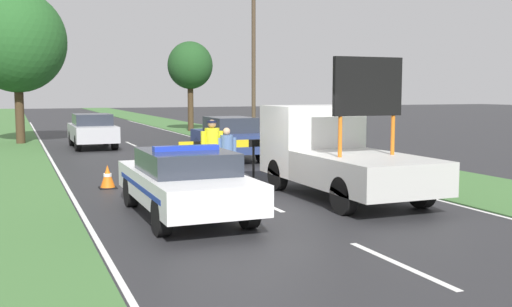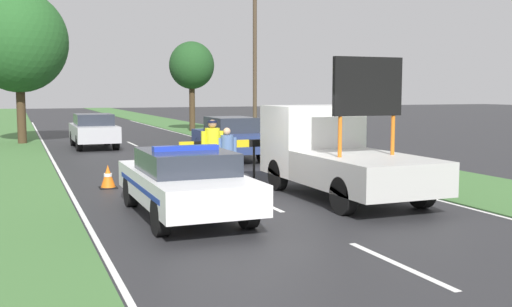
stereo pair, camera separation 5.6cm
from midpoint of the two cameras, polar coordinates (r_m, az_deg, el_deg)
name	(u,v)px [view 1 (the left image)]	position (r m, az deg, el deg)	size (l,w,h in m)	color
ground_plane	(266,204)	(13.70, 0.83, -4.88)	(160.00, 160.00, 0.00)	#28282B
lane_markings	(156,155)	(24.42, -9.57, -0.15)	(8.11, 57.46, 0.01)	silver
grass_verge_right	(227,136)	(34.40, -2.86, 1.71)	(3.90, 120.00, 0.03)	#427038
police_car	(185,181)	(12.38, -6.92, -2.61)	(1.92, 4.87, 1.48)	white
work_truck	(334,152)	(14.90, 7.34, 0.12)	(2.21, 5.36, 3.33)	white
road_barrier	(221,148)	(17.36, -3.43, 0.56)	(2.52, 0.08, 1.15)	black
police_officer	(212,146)	(16.52, -4.30, 0.71)	(0.64, 0.41, 1.79)	#191E38
pedestrian_civilian	(227,151)	(16.55, -2.91, 0.23)	(0.56, 0.36, 1.57)	brown
traffic_cone_near_police	(108,177)	(16.39, -14.05, -2.16)	(0.45, 0.45, 0.62)	black
traffic_cone_centre_front	(190,167)	(18.14, -6.36, -1.27)	(0.44, 0.44, 0.61)	black
traffic_cone_near_truck	(240,181)	(15.12, -1.60, -2.66)	(0.45, 0.45, 0.62)	black
traffic_cone_behind_barrier	(193,171)	(16.82, -6.15, -1.72)	(0.49, 0.49, 0.68)	black
queued_car_hatch_blue	(229,137)	(22.69, -2.62, 1.55)	(1.75, 4.52, 1.60)	navy
queued_car_sedan_silver	(92,130)	(28.17, -15.38, 2.16)	(1.80, 4.45, 1.55)	#B2B2B7
roadside_tree_near_left	(17,42)	(31.39, -21.88, 9.86)	(4.67, 4.67, 7.41)	#42301E
roadside_tree_near_right	(190,66)	(38.43, -6.33, 8.29)	(2.85, 2.85, 5.68)	#42301E
utility_pole	(254,50)	(29.91, -0.29, 9.79)	(1.20, 0.20, 8.90)	#473828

